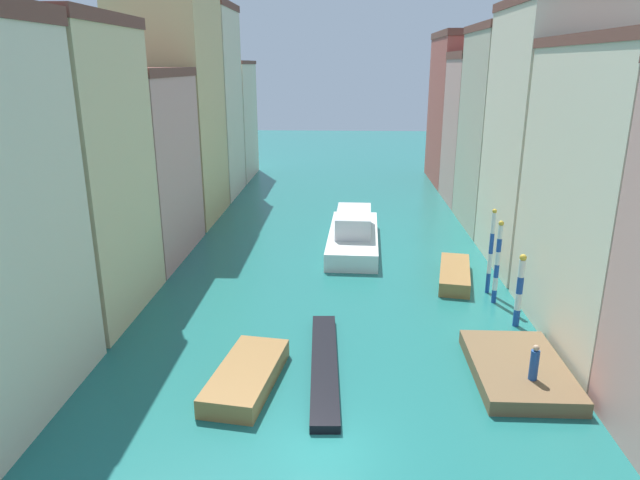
# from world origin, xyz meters

# --- Properties ---
(ground_plane) EXTENTS (154.00, 154.00, 0.00)m
(ground_plane) POSITION_xyz_m (0.00, 24.50, 0.00)
(ground_plane) COLOR #1E6B66
(building_left_1) EXTENTS (7.22, 9.01, 15.67)m
(building_left_1) POSITION_xyz_m (-14.23, 11.52, 7.85)
(building_left_1) COLOR beige
(building_left_1) RESTS_ON ground
(building_left_2) EXTENTS (7.22, 10.45, 13.02)m
(building_left_2) POSITION_xyz_m (-14.23, 21.27, 6.52)
(building_left_2) COLOR tan
(building_left_2) RESTS_ON ground
(building_left_3) EXTENTS (7.22, 9.82, 19.37)m
(building_left_3) POSITION_xyz_m (-14.23, 31.69, 9.69)
(building_left_3) COLOR #DBB77A
(building_left_3) RESTS_ON ground
(building_left_4) EXTENTS (7.22, 8.89, 18.98)m
(building_left_4) POSITION_xyz_m (-14.23, 41.33, 9.50)
(building_left_4) COLOR beige
(building_left_4) RESTS_ON ground
(building_left_5) EXTENTS (7.22, 9.62, 13.61)m
(building_left_5) POSITION_xyz_m (-14.23, 50.94, 6.81)
(building_left_5) COLOR beige
(building_left_5) RESTS_ON ground
(building_right_1) EXTENTS (7.22, 11.84, 14.54)m
(building_right_1) POSITION_xyz_m (14.23, 9.53, 7.28)
(building_right_1) COLOR beige
(building_right_1) RESTS_ON ground
(building_right_2) EXTENTS (7.22, 9.61, 17.15)m
(building_right_2) POSITION_xyz_m (14.23, 20.52, 8.59)
(building_right_2) COLOR beige
(building_right_2) RESTS_ON ground
(building_right_3) EXTENTS (7.22, 9.65, 16.26)m
(building_right_3) POSITION_xyz_m (14.23, 30.26, 8.14)
(building_right_3) COLOR #BCB299
(building_right_3) RESTS_ON ground
(building_right_4) EXTENTS (7.22, 8.31, 14.38)m
(building_right_4) POSITION_xyz_m (14.23, 39.23, 7.20)
(building_right_4) COLOR tan
(building_right_4) RESTS_ON ground
(building_right_5) EXTENTS (7.22, 11.72, 16.67)m
(building_right_5) POSITION_xyz_m (14.23, 49.18, 8.35)
(building_right_5) COLOR #B25147
(building_right_5) RESTS_ON ground
(waterfront_dock) EXTENTS (3.98, 6.23, 0.66)m
(waterfront_dock) POSITION_xyz_m (8.40, 5.46, 0.33)
(waterfront_dock) COLOR brown
(waterfront_dock) RESTS_ON ground
(person_on_dock) EXTENTS (0.36, 0.36, 1.58)m
(person_on_dock) POSITION_xyz_m (8.57, 4.10, 1.40)
(person_on_dock) COLOR #234C93
(person_on_dock) RESTS_ON waterfront_dock
(mooring_pole_0) EXTENTS (0.36, 0.36, 3.99)m
(mooring_pole_0) POSITION_xyz_m (9.76, 10.57, 2.05)
(mooring_pole_0) COLOR #1E479E
(mooring_pole_0) RESTS_ON ground
(mooring_pole_1) EXTENTS (0.30, 0.30, 4.92)m
(mooring_pole_1) POSITION_xyz_m (9.34, 13.60, 2.51)
(mooring_pole_1) COLOR #1E479E
(mooring_pole_1) RESTS_ON ground
(mooring_pole_2) EXTENTS (0.27, 0.27, 5.23)m
(mooring_pole_2) POSITION_xyz_m (9.31, 15.08, 2.66)
(mooring_pole_2) COLOR #1E479E
(mooring_pole_2) RESTS_ON ground
(vaporetto_white) EXTENTS (4.02, 11.52, 2.78)m
(vaporetto_white) POSITION_xyz_m (1.29, 23.66, 1.03)
(vaporetto_white) COLOR white
(vaporetto_white) RESTS_ON ground
(gondola_black) EXTENTS (1.60, 9.64, 0.38)m
(gondola_black) POSITION_xyz_m (-0.20, 5.69, 0.19)
(gondola_black) COLOR black
(gondola_black) RESTS_ON ground
(motorboat_0) EXTENTS (2.86, 6.14, 0.87)m
(motorboat_0) POSITION_xyz_m (7.68, 16.97, 0.44)
(motorboat_0) COLOR olive
(motorboat_0) RESTS_ON ground
(motorboat_1) EXTENTS (3.18, 5.93, 0.83)m
(motorboat_1) POSITION_xyz_m (-3.50, 4.22, 0.42)
(motorboat_1) COLOR olive
(motorboat_1) RESTS_ON ground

